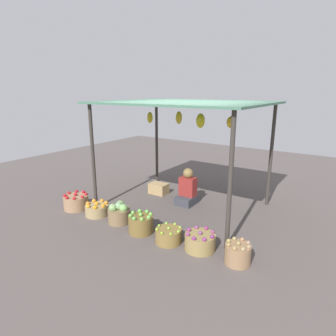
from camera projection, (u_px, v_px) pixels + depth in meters
name	position (u px, v px, depth m)	size (l,w,h in m)	color
ground_plane	(182.00, 206.00, 6.15)	(14.00, 14.00, 0.00)	#574E4B
market_stall_structure	(184.00, 110.00, 5.64)	(3.20, 2.45, 2.15)	#38332D
vendor_person	(187.00, 190.00, 6.20)	(0.36, 0.44, 0.78)	#3A3C45
basket_red_apples	(76.00, 202.00, 5.98)	(0.50, 0.50, 0.34)	#9C7756
basket_oranges	(97.00, 209.00, 5.68)	(0.46, 0.46, 0.28)	#9F885B
basket_cabbages	(119.00, 213.00, 5.35)	(0.41, 0.41, 0.40)	olive
basket_green_apples	(141.00, 224.00, 4.98)	(0.43, 0.43, 0.36)	brown
basket_limes	(168.00, 235.00, 4.66)	(0.43, 0.43, 0.27)	olive
basket_purple_onions	(200.00, 241.00, 4.45)	(0.47, 0.47, 0.31)	olive
basket_potatoes	(238.00, 254.00, 4.08)	(0.36, 0.36, 0.34)	#93704D
wooden_crate_near_vendor	(159.00, 188.00, 6.86)	(0.42, 0.29, 0.24)	tan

